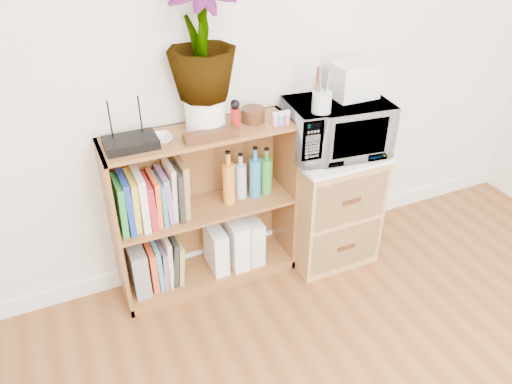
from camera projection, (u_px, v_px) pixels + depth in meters
skirting_board at (253, 241)px, 3.19m from camera, size 4.00×0.02×0.10m
bookshelf at (205, 211)px, 2.74m from camera, size 1.00×0.30×0.95m
wicker_unit at (328, 205)px, 3.01m from camera, size 0.50×0.45×0.70m
microwave at (336, 127)px, 2.72m from camera, size 0.57×0.42×0.30m
pen_cup at (322, 102)px, 2.50m from camera, size 0.10×0.10×0.11m
small_appliance at (353, 80)px, 2.66m from camera, size 0.23×0.19×0.18m
router at (131, 143)px, 2.33m from camera, size 0.24×0.17×0.04m
white_bowl at (158, 140)px, 2.37m from camera, size 0.13×0.13×0.03m
plant_pot at (205, 113)px, 2.47m from camera, size 0.20×0.20×0.17m
potted_plant at (201, 36)px, 2.26m from camera, size 0.33×0.33×0.59m
trinket_box at (211, 135)px, 2.40m from camera, size 0.27×0.07×0.04m
kokeshi_doll at (235, 119)px, 2.48m from camera, size 0.05×0.05×0.11m
wooden_bowl at (253, 115)px, 2.57m from camera, size 0.12×0.12×0.07m
paint_jars at (281, 119)px, 2.54m from camera, size 0.12×0.04×0.06m
file_box at (138, 268)px, 2.74m from camera, size 0.08×0.22×0.28m
magazine_holder_left at (216, 248)px, 2.89m from camera, size 0.09×0.22×0.27m
magazine_holder_mid at (235, 240)px, 2.92m from camera, size 0.10×0.24×0.30m
magazine_holder_right at (251, 237)px, 2.96m from camera, size 0.09×0.22×0.28m
cookbooks at (152, 197)px, 2.55m from camera, size 0.37×0.20×0.30m
liquor_bottles at (247, 175)px, 2.73m from camera, size 0.30×0.07×0.30m
lower_books at (164, 261)px, 2.79m from camera, size 0.19×0.19×0.30m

